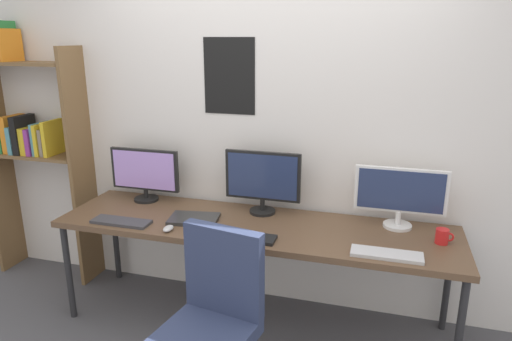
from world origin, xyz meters
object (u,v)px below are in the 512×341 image
object	(u,v)px
monitor_right	(400,194)
laptop_closed	(194,219)
bookshelf	(28,132)
keyboard_center	(243,237)
computer_mouse	(168,228)
keyboard_right	(387,254)
monitor_center	(263,180)
monitor_left	(145,173)
keyboard_left	(121,222)
desk	(254,230)
coffee_mug	(442,236)

from	to	relation	value
monitor_right	laptop_closed	xyz separation A→B (m)	(-1.30, -0.27, -0.21)
bookshelf	keyboard_center	distance (m)	2.02
keyboard_center	computer_mouse	bearing A→B (deg)	-176.88
monitor_right	keyboard_right	size ratio (longest dim) A/B	1.44
monitor_center	monitor_right	xyz separation A→B (m)	(0.90, -0.00, -0.02)
monitor_center	keyboard_right	size ratio (longest dim) A/B	1.33
monitor_center	monitor_right	bearing A→B (deg)	-0.00
monitor_left	keyboard_left	xyz separation A→B (m)	(0.06, -0.44, -0.20)
computer_mouse	monitor_left	bearing A→B (deg)	131.42
monitor_right	keyboard_left	xyz separation A→B (m)	(-1.74, -0.44, -0.21)
desk	bookshelf	world-z (taller)	bookshelf
bookshelf	monitor_right	bearing A→B (deg)	-0.37
desk	monitor_right	xyz separation A→B (m)	(0.90, 0.21, 0.27)
monitor_left	computer_mouse	world-z (taller)	monitor_left
monitor_left	monitor_right	size ratio (longest dim) A/B	0.94
desk	monitor_center	size ratio (longest dim) A/B	4.97
bookshelf	coffee_mug	xyz separation A→B (m)	(3.07, -0.20, -0.42)
bookshelf	desk	bearing A→B (deg)	-6.86
bookshelf	monitor_right	xyz separation A→B (m)	(2.81, -0.02, -0.24)
bookshelf	laptop_closed	world-z (taller)	bookshelf
keyboard_left	keyboard_right	size ratio (longest dim) A/B	1.00
monitor_center	bookshelf	bearing A→B (deg)	179.46
desk	bookshelf	xyz separation A→B (m)	(-1.91, 0.23, 0.51)
desk	monitor_center	bearing A→B (deg)	90.00
keyboard_center	coffee_mug	bearing A→B (deg)	12.71
bookshelf	computer_mouse	world-z (taller)	bookshelf
monitor_right	keyboard_right	world-z (taller)	monitor_right
monitor_center	keyboard_left	bearing A→B (deg)	-152.23
monitor_left	keyboard_left	size ratio (longest dim) A/B	1.35
laptop_closed	keyboard_left	bearing A→B (deg)	-167.29
computer_mouse	laptop_closed	xyz separation A→B (m)	(0.09, 0.20, -0.00)
bookshelf	laptop_closed	size ratio (longest dim) A/B	6.35
keyboard_left	keyboard_right	bearing A→B (deg)	0.00
monitor_left	monitor_center	bearing A→B (deg)	0.00
keyboard_center	laptop_closed	world-z (taller)	laptop_closed
bookshelf	laptop_closed	distance (m)	1.61
keyboard_left	monitor_left	bearing A→B (deg)	97.73
desk	monitor_left	xyz separation A→B (m)	(-0.90, 0.21, 0.26)
bookshelf	laptop_closed	xyz separation A→B (m)	(1.51, -0.29, -0.45)
desk	keyboard_right	distance (m)	0.87
bookshelf	keyboard_right	distance (m)	2.83
desk	monitor_left	world-z (taller)	monitor_left
computer_mouse	coffee_mug	size ratio (longest dim) A/B	0.91
monitor_left	keyboard_center	bearing A→B (deg)	-26.17
bookshelf	keyboard_center	bearing A→B (deg)	-13.52
desk	keyboard_left	bearing A→B (deg)	-164.69
keyboard_center	laptop_closed	xyz separation A→B (m)	(-0.40, 0.17, 0.00)
laptop_closed	coffee_mug	xyz separation A→B (m)	(1.55, 0.09, 0.03)
monitor_right	coffee_mug	distance (m)	0.36
laptop_closed	keyboard_right	bearing A→B (deg)	-16.89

